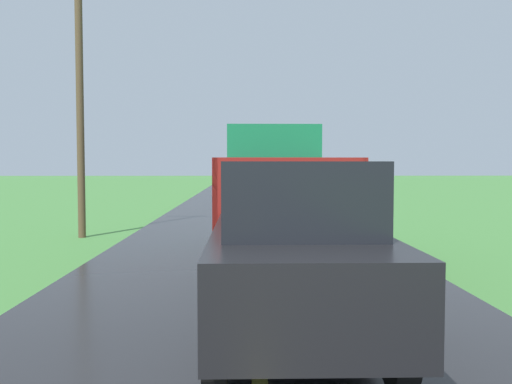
% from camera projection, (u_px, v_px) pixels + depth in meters
% --- Properties ---
extents(banana_truck_near, '(2.38, 5.82, 2.80)m').
position_uv_depth(banana_truck_near, '(274.00, 189.00, 11.43)').
color(banana_truck_near, '#2D2D30').
rests_on(banana_truck_near, road_surface).
extents(utility_pole_roadside, '(2.17, 0.20, 7.67)m').
position_uv_depth(utility_pole_roadside, '(80.00, 84.00, 14.16)').
color(utility_pole_roadside, brown).
rests_on(utility_pole_roadside, ground).
extents(following_car, '(1.74, 4.10, 1.92)m').
position_uv_depth(following_car, '(294.00, 249.00, 5.59)').
color(following_car, black).
rests_on(following_car, road_surface).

